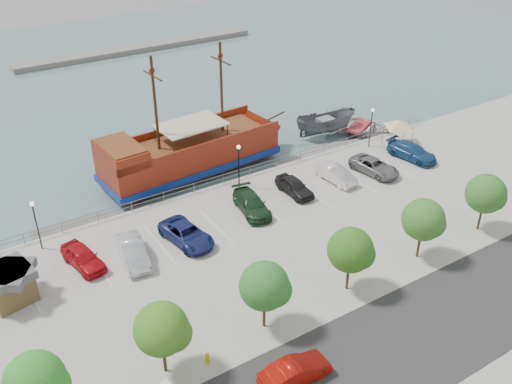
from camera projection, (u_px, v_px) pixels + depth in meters
ground at (278, 229)px, 48.71m from camera, size 160.00×160.00×0.00m
street at (419, 335)px, 36.56m from camera, size 100.00×8.00×0.04m
sidewalk at (357, 284)px, 40.92m from camera, size 100.00×4.00×0.05m
seawall_railing at (232, 176)px, 53.60m from camera, size 50.00×0.06×1.00m
far_shore at (139, 48)px, 93.09m from camera, size 40.00×3.00×0.80m
pirate_ship at (204, 149)px, 57.00m from camera, size 21.05×7.16×13.15m
patrol_boat at (325, 126)px, 64.02m from camera, size 7.50×4.31×2.73m
speedboat at (359, 129)px, 64.76m from camera, size 8.32×9.21×1.57m
dock_west at (76, 227)px, 48.55m from camera, size 7.31×2.48×0.41m
dock_mid at (302, 159)px, 59.60m from camera, size 7.08×3.39×0.39m
dock_east at (343, 146)px, 62.12m from camera, size 6.77×3.40×0.37m
shed at (9, 284)px, 38.81m from camera, size 3.65×3.65×2.55m
canopy_tent at (400, 120)px, 59.49m from camera, size 4.72×4.72×3.12m
street_sedan at (295, 371)px, 33.05m from camera, size 4.45×1.70×1.45m
fire_hydrant at (207, 358)px, 34.31m from camera, size 0.28×0.28×0.81m
lamp_post_left at (35, 217)px, 43.12m from camera, size 0.36×0.36×4.28m
lamp_post_mid at (239, 159)px, 51.43m from camera, size 0.36×0.36×4.28m
lamp_post_right at (372, 121)px, 58.81m from camera, size 0.36×0.36×4.28m
tree_a at (38, 383)px, 29.12m from camera, size 3.30×3.20×5.00m
tree_b at (164, 330)px, 32.35m from camera, size 3.30×3.20×5.00m
tree_c at (267, 287)px, 35.58m from camera, size 3.30×3.20×5.00m
tree_d at (353, 251)px, 38.81m from camera, size 3.30×3.20×5.00m
tree_e at (425, 221)px, 42.04m from camera, size 3.30×3.20×5.00m
tree_f at (487, 195)px, 45.27m from camera, size 3.30×3.20×5.00m
parked_car_a at (83, 257)px, 42.36m from camera, size 2.66×4.78×1.54m
parked_car_b at (133, 252)px, 42.93m from camera, size 2.39×5.06×1.60m
parked_car_c at (187, 234)px, 45.03m from camera, size 3.25×5.59×1.46m
parked_car_d at (252, 204)px, 48.88m from camera, size 2.92×5.44×1.50m
parked_car_e at (294, 186)px, 51.51m from camera, size 1.82×4.39×1.49m
parked_car_f at (336, 174)px, 53.49m from camera, size 1.98×4.62×1.48m
parked_car_g at (374, 166)px, 54.90m from camera, size 3.06×5.39×1.42m
parked_car_h at (412, 152)px, 57.47m from camera, size 3.09×5.62×1.54m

